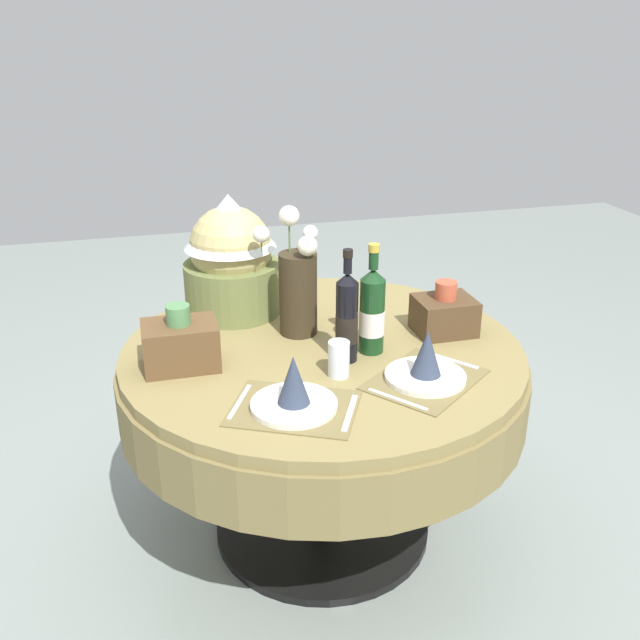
{
  "coord_description": "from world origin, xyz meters",
  "views": [
    {
      "loc": [
        -0.54,
        -2.01,
        1.73
      ],
      "look_at": [
        0.0,
        0.03,
        0.82
      ],
      "focal_mm": 39.74,
      "sensor_mm": 36.0,
      "label": 1
    }
  ],
  "objects_px": {
    "place_setting_left": "(294,394)",
    "tumbler_near_left": "(339,359)",
    "dining_table": "(322,386)",
    "flower_vase": "(297,284)",
    "wine_bottle_centre": "(372,311)",
    "woven_basket_side_left": "(181,344)",
    "place_setting_right": "(426,366)",
    "gift_tub_back_left": "(231,253)",
    "wine_bottle_left": "(347,318)",
    "woven_basket_side_right": "(444,314)"
  },
  "relations": [
    {
      "from": "place_setting_right",
      "to": "gift_tub_back_left",
      "type": "relative_size",
      "value": 0.99
    },
    {
      "from": "flower_vase",
      "to": "tumbler_near_left",
      "type": "xyz_separation_m",
      "value": [
        0.05,
        -0.34,
        -0.12
      ]
    },
    {
      "from": "tumbler_near_left",
      "to": "woven_basket_side_left",
      "type": "bearing_deg",
      "value": 157.85
    },
    {
      "from": "place_setting_left",
      "to": "woven_basket_side_left",
      "type": "height_order",
      "value": "woven_basket_side_left"
    },
    {
      "from": "place_setting_left",
      "to": "dining_table",
      "type": "bearing_deg",
      "value": 63.83
    },
    {
      "from": "woven_basket_side_left",
      "to": "woven_basket_side_right",
      "type": "xyz_separation_m",
      "value": [
        0.88,
        0.03,
        -0.01
      ]
    },
    {
      "from": "dining_table",
      "to": "place_setting_right",
      "type": "xyz_separation_m",
      "value": [
        0.23,
        -0.3,
        0.19
      ]
    },
    {
      "from": "wine_bottle_left",
      "to": "wine_bottle_centre",
      "type": "distance_m",
      "value": 0.1
    },
    {
      "from": "wine_bottle_centre",
      "to": "wine_bottle_left",
      "type": "bearing_deg",
      "value": -156.86
    },
    {
      "from": "wine_bottle_centre",
      "to": "woven_basket_side_left",
      "type": "distance_m",
      "value": 0.6
    },
    {
      "from": "dining_table",
      "to": "tumbler_near_left",
      "type": "relative_size",
      "value": 12.02
    },
    {
      "from": "gift_tub_back_left",
      "to": "tumbler_near_left",
      "type": "bearing_deg",
      "value": -68.28
    },
    {
      "from": "wine_bottle_centre",
      "to": "gift_tub_back_left",
      "type": "relative_size",
      "value": 0.83
    },
    {
      "from": "place_setting_left",
      "to": "tumbler_near_left",
      "type": "distance_m",
      "value": 0.23
    },
    {
      "from": "gift_tub_back_left",
      "to": "woven_basket_side_left",
      "type": "distance_m",
      "value": 0.47
    },
    {
      "from": "wine_bottle_centre",
      "to": "woven_basket_side_left",
      "type": "height_order",
      "value": "wine_bottle_centre"
    },
    {
      "from": "dining_table",
      "to": "flower_vase",
      "type": "distance_m",
      "value": 0.35
    },
    {
      "from": "dining_table",
      "to": "gift_tub_back_left",
      "type": "bearing_deg",
      "value": 122.56
    },
    {
      "from": "tumbler_near_left",
      "to": "wine_bottle_left",
      "type": "bearing_deg",
      "value": 61.3
    },
    {
      "from": "place_setting_left",
      "to": "woven_basket_side_left",
      "type": "bearing_deg",
      "value": 129.16
    },
    {
      "from": "place_setting_left",
      "to": "tumbler_near_left",
      "type": "bearing_deg",
      "value": 41.98
    },
    {
      "from": "dining_table",
      "to": "place_setting_left",
      "type": "relative_size",
      "value": 3.16
    },
    {
      "from": "woven_basket_side_right",
      "to": "wine_bottle_left",
      "type": "bearing_deg",
      "value": -162.76
    },
    {
      "from": "flower_vase",
      "to": "tumbler_near_left",
      "type": "bearing_deg",
      "value": -82.1
    },
    {
      "from": "wine_bottle_left",
      "to": "gift_tub_back_left",
      "type": "distance_m",
      "value": 0.56
    },
    {
      "from": "wine_bottle_left",
      "to": "woven_basket_side_right",
      "type": "distance_m",
      "value": 0.4
    },
    {
      "from": "dining_table",
      "to": "woven_basket_side_right",
      "type": "xyz_separation_m",
      "value": [
        0.43,
        0.01,
        0.21
      ]
    },
    {
      "from": "wine_bottle_left",
      "to": "woven_basket_side_left",
      "type": "relative_size",
      "value": 1.6
    },
    {
      "from": "wine_bottle_centre",
      "to": "woven_basket_side_left",
      "type": "relative_size",
      "value": 1.59
    },
    {
      "from": "flower_vase",
      "to": "tumbler_near_left",
      "type": "distance_m",
      "value": 0.36
    },
    {
      "from": "woven_basket_side_left",
      "to": "woven_basket_side_right",
      "type": "distance_m",
      "value": 0.88
    },
    {
      "from": "wine_bottle_left",
      "to": "dining_table",
      "type": "bearing_deg",
      "value": 112.65
    },
    {
      "from": "place_setting_right",
      "to": "flower_vase",
      "type": "distance_m",
      "value": 0.53
    },
    {
      "from": "dining_table",
      "to": "wine_bottle_left",
      "type": "distance_m",
      "value": 0.31
    },
    {
      "from": "place_setting_left",
      "to": "wine_bottle_centre",
      "type": "distance_m",
      "value": 0.44
    },
    {
      "from": "place_setting_left",
      "to": "wine_bottle_left",
      "type": "distance_m",
      "value": 0.35
    },
    {
      "from": "place_setting_right",
      "to": "wine_bottle_left",
      "type": "relative_size",
      "value": 1.19
    },
    {
      "from": "woven_basket_side_left",
      "to": "tumbler_near_left",
      "type": "bearing_deg",
      "value": -22.15
    },
    {
      "from": "place_setting_left",
      "to": "gift_tub_back_left",
      "type": "relative_size",
      "value": 0.97
    },
    {
      "from": "wine_bottle_left",
      "to": "gift_tub_back_left",
      "type": "relative_size",
      "value": 0.84
    },
    {
      "from": "tumbler_near_left",
      "to": "wine_bottle_centre",
      "type": "bearing_deg",
      "value": 42.82
    },
    {
      "from": "place_setting_left",
      "to": "woven_basket_side_right",
      "type": "bearing_deg",
      "value": 31.4
    },
    {
      "from": "wine_bottle_left",
      "to": "woven_basket_side_left",
      "type": "xyz_separation_m",
      "value": [
        -0.5,
        0.09,
        -0.07
      ]
    },
    {
      "from": "flower_vase",
      "to": "wine_bottle_left",
      "type": "relative_size",
      "value": 1.2
    },
    {
      "from": "place_setting_right",
      "to": "flower_vase",
      "type": "relative_size",
      "value": 0.99
    },
    {
      "from": "dining_table",
      "to": "woven_basket_side_left",
      "type": "distance_m",
      "value": 0.51
    },
    {
      "from": "wine_bottle_left",
      "to": "place_setting_left",
      "type": "bearing_deg",
      "value": -131.85
    },
    {
      "from": "place_setting_right",
      "to": "woven_basket_side_right",
      "type": "bearing_deg",
      "value": 57.82
    },
    {
      "from": "place_setting_right",
      "to": "gift_tub_back_left",
      "type": "bearing_deg",
      "value": 125.02
    },
    {
      "from": "gift_tub_back_left",
      "to": "woven_basket_side_right",
      "type": "bearing_deg",
      "value": -28.75
    }
  ]
}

